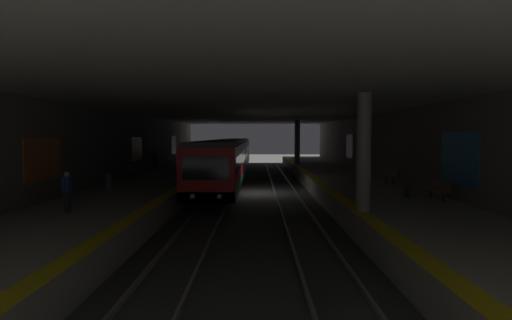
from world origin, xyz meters
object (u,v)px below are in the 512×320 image
bench_right_near (132,170)px  trash_bin (109,182)px  metro_train (230,157)px  bench_left_near (439,188)px  person_waiting_near (67,191)px  pillar_near (364,152)px  bench_left_mid (391,175)px  person_standing_far (203,155)px  pillar_far (297,142)px  person_walking_mid (155,160)px  bench_right_mid (170,160)px  backpack_on_floor (408,193)px

bench_right_near → trash_bin: bench_right_near is taller
metro_train → trash_bin: (-15.44, 5.60, -0.55)m
bench_left_near → person_waiting_near: person_waiting_near is taller
pillar_near → bench_left_near: size_ratio=2.68×
bench_left_mid → person_standing_far: size_ratio=0.97×
metro_train → bench_right_near: size_ratio=21.30×
pillar_far → person_walking_mid: 14.54m
bench_right_near → person_standing_far: size_ratio=0.97×
bench_left_mid → bench_right_mid: bearing=46.9°
bench_right_mid → trash_bin: (-18.99, -0.73, -0.10)m
person_standing_far → bench_right_mid: bearing=99.2°
bench_left_near → person_walking_mid: 23.73m
metro_train → trash_bin: metro_train is taller
bench_right_mid → metro_train: bearing=-119.3°
pillar_near → bench_left_mid: 10.44m
person_standing_far → backpack_on_floor: size_ratio=4.38×
bench_right_mid → person_walking_mid: size_ratio=1.07×
pillar_far → person_standing_far: (0.08, 9.66, -1.32)m
metro_train → backpack_on_floor: (-18.08, -9.67, -0.77)m
bench_right_near → person_walking_mid: (6.58, 0.03, 0.33)m
person_waiting_near → pillar_far: bearing=-23.3°
bench_right_near → trash_bin: size_ratio=2.00×
pillar_far → bench_left_near: (-22.97, -4.18, -1.75)m
pillar_near → person_walking_mid: pillar_near is taller
bench_left_near → person_walking_mid: (16.45, 17.10, 0.33)m
pillar_near → metro_train: 22.80m
person_standing_far → bench_left_mid: bearing=-140.0°
metro_train → bench_right_near: (-9.11, 6.33, -0.45)m
bench_left_near → pillar_far: bearing=10.3°
bench_left_near → bench_left_mid: 6.59m
bench_right_mid → person_waiting_near: (-25.73, -1.61, 0.32)m
person_waiting_near → backpack_on_floor: person_waiting_near is taller
pillar_near → metro_train: bearing=16.7°
bench_left_near → backpack_on_floor: (0.90, 1.07, -0.32)m
bench_left_mid → bench_right_near: same height
bench_left_mid → trash_bin: bearing=100.5°
bench_right_near → backpack_on_floor: bearing=-119.3°
bench_left_mid → bench_right_near: 17.38m
person_standing_far → bench_left_near: bearing=-149.0°
bench_right_mid → person_walking_mid: 6.09m
pillar_far → bench_right_near: 18.46m
pillar_far → person_waiting_near: pillar_far is taller
bench_left_near → person_standing_far: (23.06, 13.84, 0.43)m
pillar_far → bench_left_mid: 17.01m
person_waiting_near → trash_bin: 6.81m
pillar_far → bench_right_mid: pillar_far is taller
pillar_near → person_standing_far: (25.87, 9.66, -1.32)m
bench_left_mid → bench_right_near: bearing=79.1°
pillar_near → metro_train: (21.80, 6.55, -1.30)m
person_standing_far → trash_bin: 19.68m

